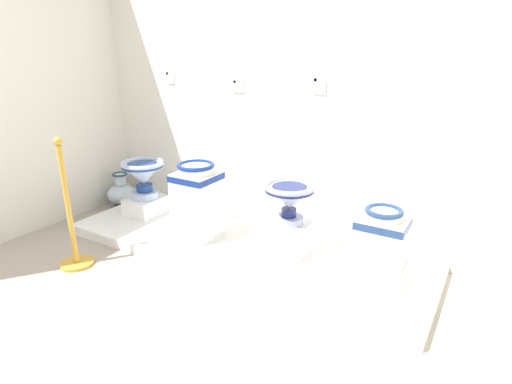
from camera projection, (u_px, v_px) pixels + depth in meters
ground_plane at (113, 345)px, 2.42m from camera, size 5.78×5.38×0.02m
wall_back at (275, 72)px, 3.50m from camera, size 3.98×0.06×2.88m
display_platform at (241, 247)px, 3.50m from camera, size 3.11×1.02×0.09m
plinth_block_squat_floral at (146, 205)px, 4.07m from camera, size 0.30×0.35×0.16m
antique_toilet_squat_floral at (143, 174)px, 3.97m from camera, size 0.41×0.41×0.37m
plinth_block_slender_white at (199, 222)px, 3.57m from camera, size 0.32×0.35×0.25m
antique_toilet_slender_white at (197, 186)px, 3.46m from camera, size 0.34×0.33×0.40m
plinth_block_leftmost at (288, 237)px, 3.28m from camera, size 0.32×0.36×0.25m
antique_toilet_leftmost at (289, 197)px, 3.17m from camera, size 0.39×0.39×0.32m
plinth_block_broad_patterned at (378, 272)px, 2.89m from camera, size 0.35×0.29×0.14m
antique_toilet_broad_patterned at (382, 236)px, 2.80m from camera, size 0.33×0.27×0.40m
info_placard_first at (170, 77)px, 4.06m from camera, size 0.10×0.01×0.12m
info_placard_second at (238, 86)px, 3.68m from camera, size 0.12×0.01×0.11m
info_placard_third at (319, 85)px, 3.29m from camera, size 0.11×0.01×0.14m
decorative_vase_spare at (122, 193)px, 4.49m from camera, size 0.31×0.31×0.37m
stanchion_post_near_left at (72, 230)px, 3.21m from camera, size 0.26×0.26×1.03m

